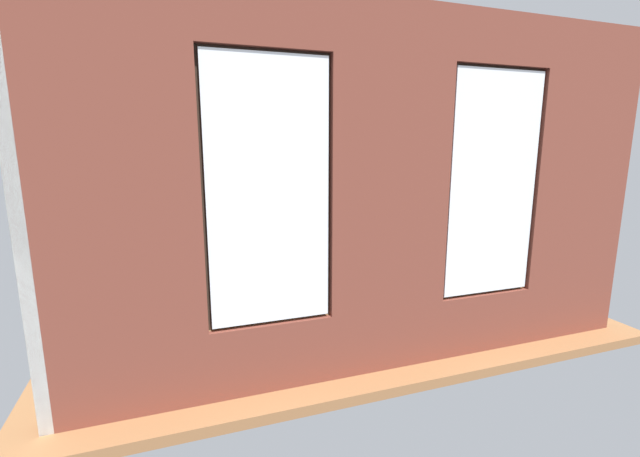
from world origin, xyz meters
name	(u,v)px	position (x,y,z in m)	size (l,w,h in m)	color
ground_plane	(310,293)	(0.00, 0.00, -0.05)	(6.47, 5.53, 0.10)	#99663D
brick_wall_with_windows	(389,201)	(0.00, 2.38, 1.64)	(5.87, 0.30, 3.35)	brown
white_wall_right	(80,186)	(2.89, 0.20, 1.68)	(0.10, 4.53, 3.35)	silver
couch_by_window	(315,316)	(0.50, 1.73, 0.33)	(1.88, 0.87, 0.80)	black
couch_left	(447,260)	(-2.24, 0.25, 0.33)	(1.00, 2.11, 0.80)	black
coffee_table	(311,261)	(-0.08, -0.19, 0.39)	(1.32, 0.72, 0.45)	olive
cup_ceramic	(287,259)	(0.32, -0.08, 0.49)	(0.08, 0.08, 0.09)	#33567F
candle_jar	(330,250)	(-0.44, -0.31, 0.50)	(0.08, 0.08, 0.11)	#B7333D
table_plant_small	(319,252)	(-0.18, -0.08, 0.56)	(0.13, 0.13, 0.21)	#9E5638
remote_gray	(299,257)	(0.09, -0.28, 0.46)	(0.05, 0.17, 0.02)	#59595B
media_console	(117,304)	(2.59, 0.38, 0.25)	(1.27, 0.42, 0.50)	black
tv_flatscreen	(112,254)	(2.59, 0.38, 0.87)	(1.13, 0.20, 0.75)	black
papasan_chair	(258,242)	(0.47, -1.49, 0.46)	(1.19, 1.19, 0.73)	olive
potted_plant_foreground_right	(148,238)	(2.30, -1.72, 0.61)	(0.84, 0.85, 1.37)	#47423D
potted_plant_corner_near_left	(394,218)	(-2.39, -1.76, 0.69)	(0.86, 0.82, 1.26)	beige
potted_plant_by_left_couch	(382,239)	(-1.84, -1.23, 0.38)	(0.33, 0.33, 0.58)	beige
potted_plant_between_couches	(425,261)	(-0.88, 1.68, 0.81)	(1.13, 1.09, 1.46)	#47423D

